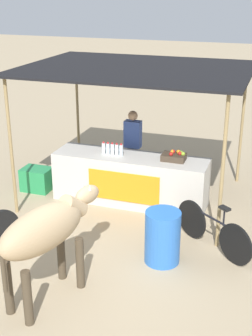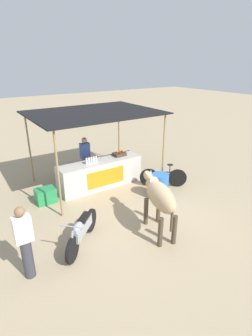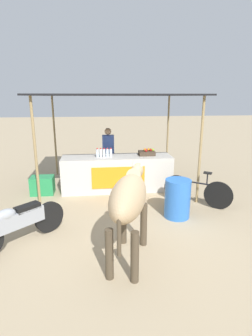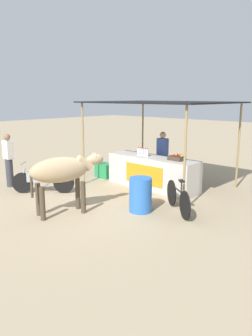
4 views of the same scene
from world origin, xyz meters
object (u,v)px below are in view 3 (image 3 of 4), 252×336
at_px(vendor_behind_counter, 108,155).
at_px(motorcycle_parked, 18,222).
at_px(bicycle_leaning, 197,191).
at_px(cooler_box, 42,185).
at_px(fruit_crate, 147,153).
at_px(water_barrel, 177,198).
at_px(cow, 129,198).
at_px(stall_counter, 117,173).

height_order(vendor_behind_counter, motorcycle_parked, vendor_behind_counter).
bearing_deg(bicycle_leaning, cooler_box, 162.99).
relative_size(fruit_crate, water_barrel, 0.52).
xyz_separation_m(motorcycle_parked, bicycle_leaning, (3.78, 1.36, -0.08)).
xyz_separation_m(vendor_behind_counter, cow, (0.12, -4.00, 0.18)).
xyz_separation_m(cow, motorcycle_parked, (-1.87, 0.61, -0.60)).
distance_m(cooler_box, motorcycle_parked, 2.55).
relative_size(vendor_behind_counter, bicycle_leaning, 1.22).
bearing_deg(cow, water_barrel, 48.25).
relative_size(stall_counter, cow, 1.63).
distance_m(water_barrel, bicycle_leaning, 0.91).
bearing_deg(cow, cooler_box, 121.72).
distance_m(cooler_box, cow, 3.79).
height_order(motorcycle_parked, bicycle_leaning, motorcycle_parked).
bearing_deg(stall_counter, motorcycle_parked, -126.48).
xyz_separation_m(cow, bicycle_leaning, (1.90, 1.97, -0.68)).
relative_size(vendor_behind_counter, water_barrel, 1.95).
xyz_separation_m(fruit_crate, bicycle_leaning, (0.98, -1.33, -0.68)).
bearing_deg(cooler_box, bicycle_leaning, -17.01).
bearing_deg(cooler_box, stall_counter, 2.75).
xyz_separation_m(fruit_crate, cow, (-0.92, -3.30, -0.00)).
bearing_deg(fruit_crate, water_barrel, -81.09).
bearing_deg(bicycle_leaning, cow, -134.02).
relative_size(water_barrel, cow, 0.46).
relative_size(cow, motorcycle_parked, 1.35).
relative_size(stall_counter, vendor_behind_counter, 1.82).
xyz_separation_m(fruit_crate, cooler_box, (-2.87, -0.15, -0.79)).
bearing_deg(vendor_behind_counter, cooler_box, -155.01).
relative_size(stall_counter, motorcycle_parked, 2.19).
distance_m(vendor_behind_counter, bicycle_leaning, 2.91).
height_order(water_barrel, bicycle_leaning, bicycle_leaning).
distance_m(fruit_crate, water_barrel, 2.05).
xyz_separation_m(water_barrel, bicycle_leaning, (0.68, 0.60, -0.07)).
xyz_separation_m(vendor_behind_counter, cooler_box, (-1.82, -0.85, -0.61)).
bearing_deg(cow, fruit_crate, 74.39).
relative_size(vendor_behind_counter, cooler_box, 2.75).
bearing_deg(cooler_box, fruit_crate, 3.08).
bearing_deg(cow, vendor_behind_counter, 91.76).
bearing_deg(motorcycle_parked, fruit_crate, 43.93).
relative_size(stall_counter, fruit_crate, 6.82).
bearing_deg(bicycle_leaning, fruit_crate, 126.39).
bearing_deg(stall_counter, vendor_behind_counter, 104.82).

